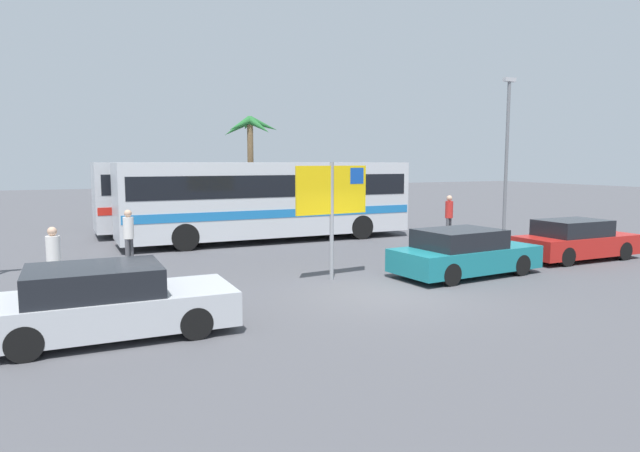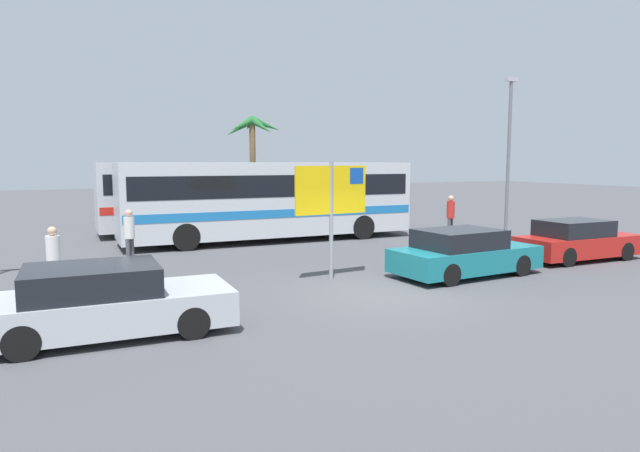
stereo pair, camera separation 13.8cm
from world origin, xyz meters
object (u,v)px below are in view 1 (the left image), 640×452
(car_teal, at_px, (464,253))
(pedestrian_near_sign, at_px, (129,233))
(bus_front_coach, at_px, (269,197))
(pedestrian_crossing_lot, at_px, (449,213))
(ferry_sign, at_px, (333,195))
(car_red, at_px, (576,240))
(bus_rear_coach, at_px, (230,193))
(car_silver, at_px, (107,302))
(pedestrian_by_bus, at_px, (53,255))

(car_teal, relative_size, pedestrian_near_sign, 2.53)
(bus_front_coach, height_order, car_teal, bus_front_coach)
(bus_front_coach, bearing_deg, car_teal, -73.83)
(pedestrian_crossing_lot, bearing_deg, ferry_sign, -77.89)
(ferry_sign, height_order, pedestrian_near_sign, ferry_sign)
(ferry_sign, relative_size, pedestrian_crossing_lot, 1.76)
(car_red, relative_size, pedestrian_crossing_lot, 2.32)
(bus_rear_coach, distance_m, ferry_sign, 11.71)
(pedestrian_crossing_lot, xyz_separation_m, pedestrian_near_sign, (-12.72, -0.59, -0.05))
(car_silver, relative_size, car_teal, 1.01)
(car_teal, bearing_deg, pedestrian_near_sign, 141.59)
(pedestrian_crossing_lot, bearing_deg, bus_rear_coach, -152.14)
(car_silver, relative_size, pedestrian_by_bus, 2.68)
(car_silver, bearing_deg, pedestrian_by_bus, 103.71)
(car_silver, distance_m, pedestrian_near_sign, 7.28)
(car_silver, bearing_deg, bus_rear_coach, 66.52)
(car_red, bearing_deg, pedestrian_near_sign, 159.23)
(bus_front_coach, xyz_separation_m, pedestrian_crossing_lot, (6.93, -2.75, -0.70))
(bus_front_coach, bearing_deg, pedestrian_near_sign, -150.02)
(car_silver, bearing_deg, pedestrian_near_sign, 81.36)
(bus_front_coach, relative_size, pedestrian_by_bus, 7.04)
(ferry_sign, distance_m, car_silver, 6.77)
(bus_rear_coach, bearing_deg, bus_front_coach, -82.49)
(ferry_sign, bearing_deg, pedestrian_crossing_lot, 26.61)
(car_red, distance_m, pedestrian_by_bus, 15.57)
(pedestrian_crossing_lot, bearing_deg, pedestrian_by_bus, -95.85)
(bus_rear_coach, height_order, pedestrian_near_sign, bus_rear_coach)
(car_teal, relative_size, pedestrian_crossing_lot, 2.42)
(bus_front_coach, bearing_deg, pedestrian_by_bus, -139.81)
(pedestrian_by_bus, bearing_deg, pedestrian_near_sign, 20.10)
(bus_front_coach, relative_size, pedestrian_crossing_lot, 6.45)
(pedestrian_crossing_lot, relative_size, pedestrian_near_sign, 1.04)
(ferry_sign, xyz_separation_m, pedestrian_near_sign, (-4.80, 4.50, -1.29))
(ferry_sign, relative_size, car_teal, 0.73)
(bus_rear_coach, distance_m, car_teal, 13.19)
(car_teal, xyz_separation_m, pedestrian_by_bus, (-10.46, 2.28, 0.35))
(car_teal, bearing_deg, bus_rear_coach, 98.90)
(car_red, bearing_deg, pedestrian_by_bus, 173.48)
(car_teal, bearing_deg, pedestrian_crossing_lot, 50.17)
(pedestrian_near_sign, bearing_deg, bus_front_coach, -102.05)
(ferry_sign, bearing_deg, car_silver, -162.09)
(bus_rear_coach, xyz_separation_m, pedestrian_by_bus, (-7.36, -10.49, -0.80))
(car_silver, bearing_deg, ferry_sign, 24.82)
(bus_front_coach, distance_m, car_teal, 9.37)
(bus_front_coach, height_order, car_silver, bus_front_coach)
(bus_front_coach, bearing_deg, ferry_sign, -97.23)
(bus_front_coach, bearing_deg, car_silver, -123.61)
(car_red, height_order, pedestrian_crossing_lot, pedestrian_crossing_lot)
(bus_rear_coach, relative_size, car_silver, 2.63)
(car_teal, bearing_deg, car_red, 0.53)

